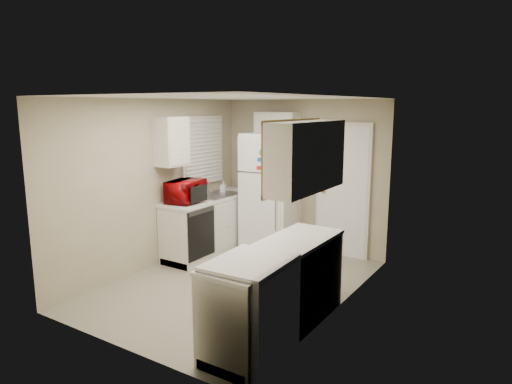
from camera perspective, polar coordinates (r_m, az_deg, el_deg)
The scene contains 19 objects.
floor at distance 6.10m, azimuth -2.59°, elevation -11.42°, with size 3.80×3.80×0.00m, color #A9A691.
ceiling at distance 5.65m, azimuth -2.80°, elevation 11.74°, with size 3.80×3.80×0.00m, color white.
wall_left at distance 6.65m, azimuth -12.57°, elevation 0.96°, with size 3.80×3.80×0.00m, color tan.
wall_right at distance 5.09m, azimuth 10.28°, elevation -1.92°, with size 3.80×3.80×0.00m, color tan.
wall_back at distance 7.37m, azimuth 5.89°, elevation 2.09°, with size 2.80×2.80×0.00m, color tan.
wall_front at distance 4.39m, azimuth -17.22°, elevation -4.28°, with size 2.80×2.80×0.00m, color tan.
left_counter at distance 7.27m, azimuth -5.62°, elevation -4.06°, with size 0.60×1.80×0.90m, color silver.
dishwasher at distance 6.64m, azimuth -6.86°, elevation -5.17°, with size 0.03×0.58×0.72m, color black.
sink at distance 7.29m, azimuth -4.95°, elevation -0.69°, with size 0.54×0.74×0.16m, color gray.
microwave at distance 6.78m, azimuth -8.76°, elevation -0.01°, with size 0.33×0.59×0.39m, color #800205.
soap_bottle at distance 7.49m, azimuth -4.11°, elevation 0.71°, with size 0.08×0.09×0.19m, color white.
window_blinds at distance 7.35m, azimuth -6.65°, elevation 5.20°, with size 0.10×0.98×1.08m, color silver.
upper_cabinet_left at distance 6.63m, azimuth -10.51°, elevation 6.23°, with size 0.30×0.45×0.70m, color silver.
refrigerator at distance 7.31m, azimuth 1.97°, elevation 0.02°, with size 0.78×0.75×1.88m, color white.
cabinet_over_fridge at distance 7.35m, azimuth 2.67°, elevation 8.38°, with size 0.70×0.30×0.40m, color silver.
interior_door at distance 7.08m, azimuth 10.78°, elevation 0.12°, with size 0.86×0.06×2.08m, color white.
right_counter at distance 4.76m, azimuth 2.76°, elevation -12.16°, with size 0.60×2.00×0.90m, color silver.
stove at distance 4.29m, azimuth -0.74°, elevation -14.44°, with size 0.63×0.78×0.95m, color white.
upper_cabinet_right at distance 4.61m, azimuth 6.40°, elevation 4.43°, with size 0.30×1.20×0.70m, color silver.
Camera 1 is at (3.28, -4.61, 2.30)m, focal length 32.00 mm.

